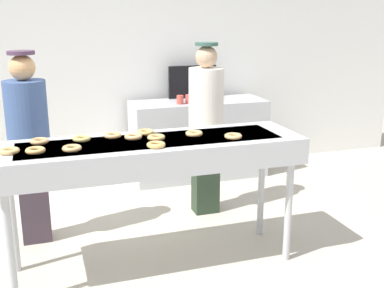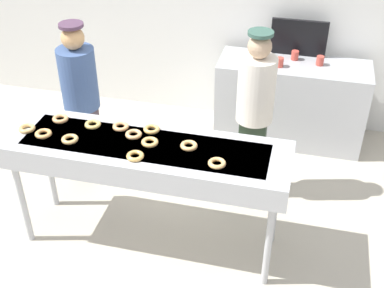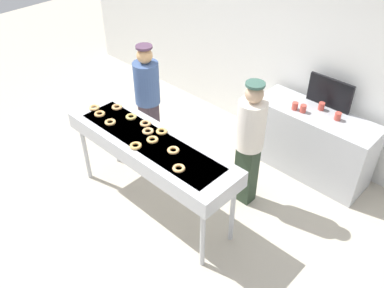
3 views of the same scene
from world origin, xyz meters
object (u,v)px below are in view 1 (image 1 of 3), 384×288
at_px(glazed_donut_10, 35,150).
at_px(paper_cup_1, 218,95).
at_px(glazed_donut_4, 133,137).
at_px(fryer_conveyor, 152,154).
at_px(glazed_donut_1, 9,151).
at_px(worker_baker, 206,120).
at_px(glazed_donut_8, 156,137).
at_px(prep_counter, 199,139).
at_px(paper_cup_3, 189,99).
at_px(glazed_donut_2, 39,141).
at_px(paper_cup_0, 195,95).
at_px(glazed_donut_7, 233,136).
at_px(glazed_donut_3, 82,139).
at_px(glazed_donut_9, 113,135).
at_px(glazed_donut_0, 72,148).
at_px(glazed_donut_6, 194,133).
at_px(paper_cup_2, 180,100).
at_px(glazed_donut_11, 145,132).
at_px(worker_assistant, 29,138).
at_px(glazed_donut_5, 156,145).
at_px(menu_display, 192,82).

bearing_deg(glazed_donut_10, paper_cup_1, 44.22).
bearing_deg(glazed_donut_4, glazed_donut_10, -167.06).
relative_size(fryer_conveyor, glazed_donut_10, 17.11).
relative_size(glazed_donut_1, worker_baker, 0.08).
xyz_separation_m(glazed_donut_8, prep_counter, (0.98, 1.91, -0.57)).
relative_size(glazed_donut_8, paper_cup_3, 1.34).
xyz_separation_m(glazed_donut_2, paper_cup_0, (1.79, 1.86, -0.06)).
distance_m(glazed_donut_1, glazed_donut_7, 1.58).
relative_size(glazed_donut_1, glazed_donut_7, 1.00).
relative_size(glazed_donut_3, glazed_donut_9, 1.00).
bearing_deg(glazed_donut_0, glazed_donut_7, -1.76).
bearing_deg(paper_cup_3, paper_cup_1, 18.83).
distance_m(glazed_donut_6, glazed_donut_7, 0.30).
height_order(glazed_donut_2, paper_cup_3, glazed_donut_2).
bearing_deg(paper_cup_2, paper_cup_3, 8.99).
bearing_deg(glazed_donut_2, worker_baker, 24.96).
distance_m(glazed_donut_4, glazed_donut_6, 0.46).
bearing_deg(glazed_donut_4, paper_cup_1, 53.40).
bearing_deg(glazed_donut_11, worker_assistant, 147.81).
distance_m(glazed_donut_8, prep_counter, 2.22).
relative_size(worker_assistant, paper_cup_0, 16.60).
xyz_separation_m(glazed_donut_9, paper_cup_2, (1.01, 1.63, -0.06)).
xyz_separation_m(glazed_donut_7, worker_baker, (0.14, 1.01, -0.10)).
bearing_deg(glazed_donut_8, prep_counter, 62.80).
bearing_deg(glazed_donut_1, worker_baker, 27.89).
distance_m(fryer_conveyor, glazed_donut_0, 0.60).
distance_m(glazed_donut_4, worker_assistant, 1.00).
bearing_deg(glazed_donut_5, glazed_donut_10, 171.96).
relative_size(glazed_donut_10, paper_cup_3, 1.34).
bearing_deg(glazed_donut_6, paper_cup_0, 71.59).
xyz_separation_m(glazed_donut_3, paper_cup_3, (1.35, 1.67, -0.06)).
bearing_deg(glazed_donut_8, glazed_donut_5, -104.18).
bearing_deg(glazed_donut_0, paper_cup_2, 54.87).
height_order(glazed_donut_9, paper_cup_3, glazed_donut_9).
bearing_deg(paper_cup_1, glazed_donut_6, -115.77).
distance_m(paper_cup_0, menu_display, 0.20).
distance_m(paper_cup_0, paper_cup_3, 0.25).
relative_size(glazed_donut_6, paper_cup_3, 1.34).
height_order(glazed_donut_4, glazed_donut_9, same).
bearing_deg(glazed_donut_6, glazed_donut_9, 167.42).
xyz_separation_m(prep_counter, paper_cup_0, (-0.01, 0.11, 0.51)).
distance_m(glazed_donut_2, prep_counter, 2.58).
relative_size(glazed_donut_10, worker_assistant, 0.08).
bearing_deg(fryer_conveyor, glazed_donut_6, 6.28).
height_order(prep_counter, paper_cup_1, paper_cup_1).
xyz_separation_m(glazed_donut_2, glazed_donut_10, (-0.03, -0.24, 0.00)).
bearing_deg(glazed_donut_3, glazed_donut_7, -14.48).
bearing_deg(fryer_conveyor, paper_cup_0, 63.69).
bearing_deg(worker_baker, glazed_donut_3, 34.18).
xyz_separation_m(glazed_donut_3, menu_display, (1.51, 2.01, 0.08)).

